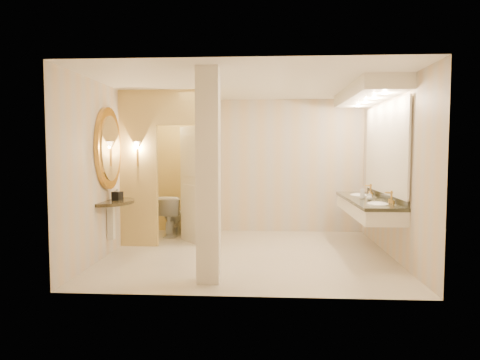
# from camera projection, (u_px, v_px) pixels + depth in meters

# --- Properties ---
(floor) EXTENTS (4.50, 4.50, 0.00)m
(floor) POSITION_uv_depth(u_px,v_px,m) (248.00, 254.00, 6.88)
(floor) COLOR beige
(floor) RESTS_ON ground
(ceiling) EXTENTS (4.50, 4.50, 0.00)m
(ceiling) POSITION_uv_depth(u_px,v_px,m) (249.00, 84.00, 6.69)
(ceiling) COLOR white
(ceiling) RESTS_ON wall_back
(wall_back) EXTENTS (4.50, 0.02, 2.70)m
(wall_back) POSITION_uv_depth(u_px,v_px,m) (252.00, 166.00, 8.78)
(wall_back) COLOR beige
(wall_back) RESTS_ON floor
(wall_front) EXTENTS (4.50, 0.02, 2.70)m
(wall_front) POSITION_uv_depth(u_px,v_px,m) (242.00, 179.00, 4.79)
(wall_front) COLOR beige
(wall_front) RESTS_ON floor
(wall_left) EXTENTS (0.02, 4.00, 2.70)m
(wall_left) POSITION_uv_depth(u_px,v_px,m) (110.00, 170.00, 6.92)
(wall_left) COLOR beige
(wall_left) RESTS_ON floor
(wall_right) EXTENTS (0.02, 4.00, 2.70)m
(wall_right) POSITION_uv_depth(u_px,v_px,m) (393.00, 171.00, 6.65)
(wall_right) COLOR beige
(wall_right) RESTS_ON floor
(toilet_closet) EXTENTS (1.50, 1.55, 2.70)m
(toilet_closet) POSITION_uv_depth(u_px,v_px,m) (189.00, 166.00, 7.81)
(toilet_closet) COLOR #E8CB79
(toilet_closet) RESTS_ON floor
(wall_sconce) EXTENTS (0.14, 0.14, 0.42)m
(wall_sconce) POSITION_uv_depth(u_px,v_px,m) (137.00, 147.00, 7.30)
(wall_sconce) COLOR #B88D3B
(wall_sconce) RESTS_ON toilet_closet
(vanity) EXTENTS (0.75, 2.54, 2.09)m
(vanity) POSITION_uv_depth(u_px,v_px,m) (370.00, 153.00, 6.97)
(vanity) COLOR white
(vanity) RESTS_ON floor
(console_shelf) EXTENTS (0.99, 0.99, 1.94)m
(console_shelf) POSITION_uv_depth(u_px,v_px,m) (109.00, 171.00, 6.76)
(console_shelf) COLOR black
(console_shelf) RESTS_ON floor
(pillar) EXTENTS (0.28, 0.28, 2.70)m
(pillar) POSITION_uv_depth(u_px,v_px,m) (208.00, 176.00, 5.37)
(pillar) COLOR white
(pillar) RESTS_ON floor
(tissue_box) EXTENTS (0.17, 0.17, 0.14)m
(tissue_box) POSITION_uv_depth(u_px,v_px,m) (117.00, 196.00, 6.84)
(tissue_box) COLOR black
(tissue_box) RESTS_ON console_shelf
(toilet) EXTENTS (0.46, 0.79, 0.79)m
(toilet) POSITION_uv_depth(u_px,v_px,m) (172.00, 215.00, 8.42)
(toilet) COLOR white
(toilet) RESTS_ON floor
(soap_bottle_a) EXTENTS (0.06, 0.07, 0.14)m
(soap_bottle_a) POSITION_uv_depth(u_px,v_px,m) (369.00, 195.00, 6.89)
(soap_bottle_a) COLOR beige
(soap_bottle_a) RESTS_ON vanity
(soap_bottle_b) EXTENTS (0.11, 0.11, 0.12)m
(soap_bottle_b) POSITION_uv_depth(u_px,v_px,m) (370.00, 197.00, 6.75)
(soap_bottle_b) COLOR silver
(soap_bottle_b) RESTS_ON vanity
(soap_bottle_c) EXTENTS (0.09, 0.09, 0.22)m
(soap_bottle_c) POSITION_uv_depth(u_px,v_px,m) (362.00, 192.00, 7.01)
(soap_bottle_c) COLOR #C6B28C
(soap_bottle_c) RESTS_ON vanity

